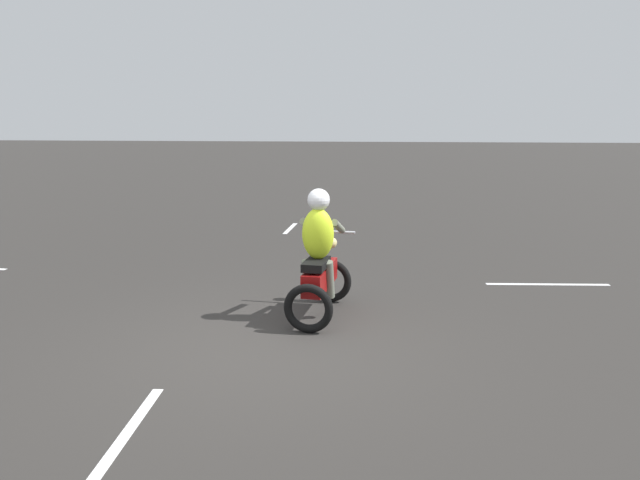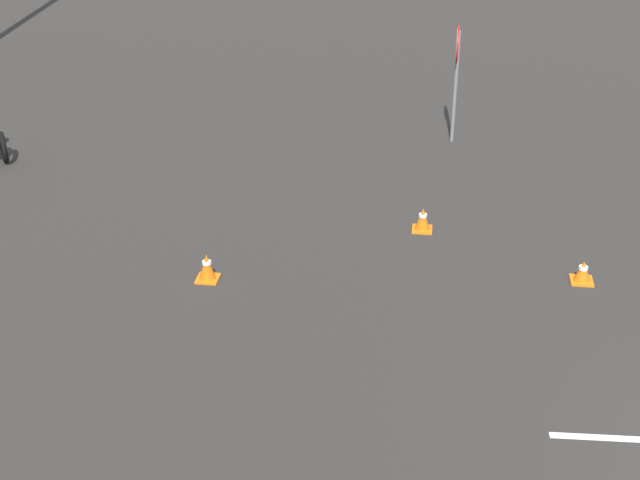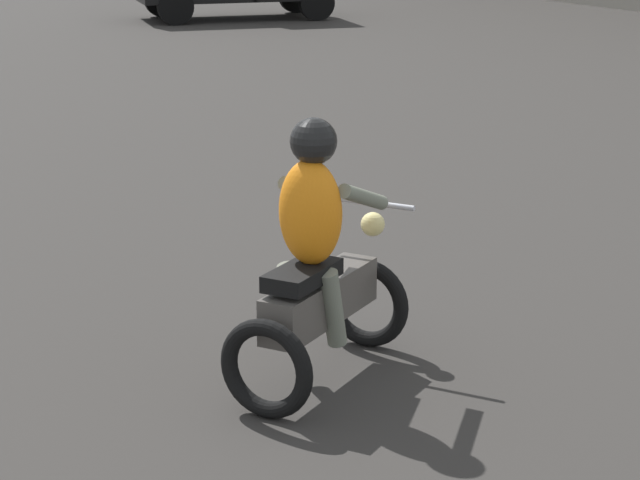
% 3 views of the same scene
% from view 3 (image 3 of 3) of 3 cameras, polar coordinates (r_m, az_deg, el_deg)
% --- Properties ---
extents(motorcycle_rider_background, '(1.24, 1.51, 1.66)m').
position_cam_3_polar(motorcycle_rider_background, '(7.52, -0.13, -1.34)').
color(motorcycle_rider_background, black).
rests_on(motorcycle_rider_background, ground).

